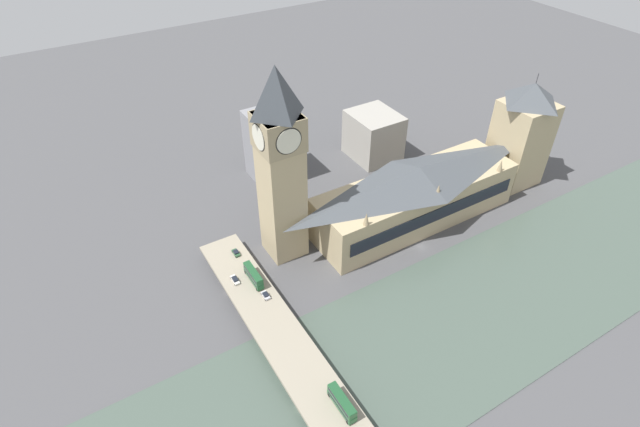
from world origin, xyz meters
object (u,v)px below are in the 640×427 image
clock_tower (280,163)px  double_decker_bus_mid (253,275)px  car_northbound_mid (235,280)px  car_northbound_tail (236,253)px  victoria_tower (521,134)px  parliament_hall (416,195)px  double_decker_bus_rear (342,402)px  road_bridge (316,391)px  car_southbound_lead (266,295)px

clock_tower → double_decker_bus_mid: 39.16m
car_northbound_mid → car_northbound_tail: bearing=-25.0°
victoria_tower → double_decker_bus_mid: victoria_tower is taller
car_northbound_tail → victoria_tower: bearing=-95.5°
victoria_tower → car_northbound_tail: bearing=84.5°
parliament_hall → double_decker_bus_rear: 92.64m
parliament_hall → double_decker_bus_rear: bearing=128.6°
car_northbound_mid → car_northbound_tail: 13.51m
car_northbound_tail → road_bridge: bearing=177.3°
double_decker_bus_rear → car_southbound_lead: double_decker_bus_rear is taller
victoria_tower → car_southbound_lead: 130.40m
double_decker_bus_mid → double_decker_bus_rear: size_ratio=1.02×
double_decker_bus_rear → victoria_tower: bearing=-65.9°
road_bridge → car_southbound_lead: bearing=-4.5°
clock_tower → car_southbound_lead: 44.28m
victoria_tower → car_northbound_tail: size_ratio=12.46×
victoria_tower → car_northbound_tail: 130.60m
double_decker_bus_rear → car_northbound_mid: bearing=5.7°
clock_tower → car_northbound_mid: clock_tower is taller
clock_tower → road_bridge: clock_tower is taller
parliament_hall → double_decker_bus_rear: parliament_hall is taller
double_decker_bus_rear → parliament_hall: bearing=-51.4°
clock_tower → road_bridge: size_ratio=0.51×
road_bridge → car_northbound_tail: size_ratio=35.76×
victoria_tower → road_bridge: (-49.32, 131.74, -18.90)m
parliament_hall → car_northbound_tail: size_ratio=21.15×
clock_tower → car_southbound_lead: bearing=139.8°
double_decker_bus_mid → car_northbound_tail: (15.40, -0.09, -1.91)m
parliament_hall → car_northbound_mid: 78.40m
clock_tower → double_decker_bus_rear: bearing=164.6°
double_decker_bus_mid → car_southbound_lead: 8.84m
parliament_hall → road_bridge: parliament_hall is taller
victoria_tower → double_decker_bus_rear: size_ratio=4.60×
victoria_tower → car_northbound_mid: (0.24, 134.58, -17.19)m
road_bridge → double_decker_bus_mid: 46.62m
road_bridge → victoria_tower: bearing=-69.5°
parliament_hall → road_bridge: bearing=123.2°
double_decker_bus_rear → road_bridge: bearing=19.3°
car_northbound_mid → car_southbound_lead: 13.15m
car_northbound_mid → car_southbound_lead: size_ratio=1.21×
road_bridge → double_decker_bus_rear: size_ratio=13.20×
victoria_tower → road_bridge: size_ratio=0.35×
car_northbound_mid → car_northbound_tail: (12.24, -5.72, 0.02)m
double_decker_bus_rear → car_southbound_lead: bearing=-0.1°
car_northbound_mid → parliament_hall: bearing=-90.2°
parliament_hall → double_decker_bus_mid: (-2.86, 72.50, -4.62)m
clock_tower → double_decker_bus_mid: size_ratio=6.55×
victoria_tower → double_decker_bus_mid: size_ratio=4.52×
clock_tower → car_northbound_tail: (1.65, 19.01, -33.21)m
parliament_hall → double_decker_bus_mid: parliament_hall is taller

